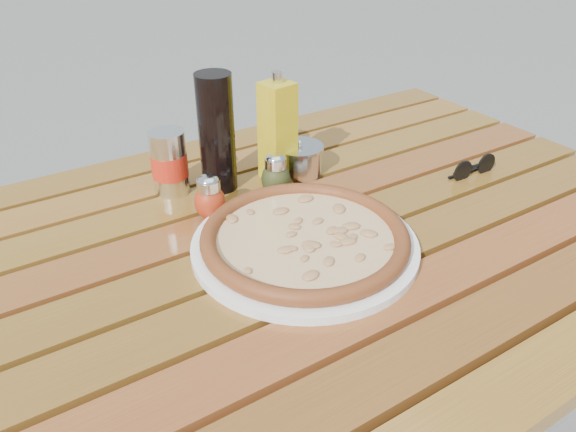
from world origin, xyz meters
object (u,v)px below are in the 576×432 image
table (294,274)px  parmesan_tin (299,159)px  pepper_shaker (210,198)px  plate (305,245)px  pizza (305,237)px  soda_can (169,163)px  dark_bottle (217,133)px  sunglasses (473,168)px  olive_oil_cruet (278,131)px  oregano_shaker (276,175)px

table → parmesan_tin: size_ratio=12.07×
pepper_shaker → parmesan_tin: size_ratio=0.71×
plate → pizza: size_ratio=1.04×
soda_can → parmesan_tin: size_ratio=1.03×
plate → parmesan_tin: parmesan_tin is taller
pizza → dark_bottle: dark_bottle is taller
parmesan_tin → pepper_shaker: bearing=-165.4°
sunglasses → pizza: bearing=-173.0°
table → pepper_shaker: size_ratio=17.07×
pizza → parmesan_tin: 0.27m
table → plate: (-0.01, -0.04, 0.08)m
dark_bottle → table: bearing=-83.7°
olive_oil_cruet → pepper_shaker: bearing=-159.4°
plate → pizza: (0.00, 0.00, 0.02)m
soda_can → sunglasses: (0.53, -0.26, -0.04)m
plate → pizza: 0.02m
pizza → parmesan_tin: size_ratio=2.98×
parmesan_tin → oregano_shaker: bearing=-150.7°
soda_can → sunglasses: soda_can is taller
oregano_shaker → olive_oil_cruet: olive_oil_cruet is taller
plate → pizza: pizza is taller
table → pepper_shaker: 0.20m
soda_can → olive_oil_cruet: size_ratio=0.57×
pepper_shaker → oregano_shaker: same height
parmesan_tin → table: bearing=-125.4°
plate → olive_oil_cruet: bearing=67.9°
pepper_shaker → sunglasses: (0.51, -0.14, -0.02)m
pizza → soda_can: size_ratio=2.88×
dark_bottle → sunglasses: dark_bottle is taller
table → dark_bottle: (-0.02, 0.22, 0.19)m
table → pepper_shaker: bearing=123.7°
pepper_shaker → olive_oil_cruet: bearing=20.6°
table → soda_can: bearing=112.9°
pepper_shaker → parmesan_tin: pepper_shaker is taller
dark_bottle → olive_oil_cruet: (0.12, -0.02, -0.01)m
pepper_shaker → olive_oil_cruet: (0.18, 0.07, 0.06)m
table → oregano_shaker: 0.19m
oregano_shaker → parmesan_tin: oregano_shaker is taller
parmesan_tin → sunglasses: (0.28, -0.19, -0.01)m
oregano_shaker → dark_bottle: size_ratio=0.37×
table → sunglasses: (0.42, -0.00, 0.09)m
pizza → soda_can: bearing=109.3°
pepper_shaker → sunglasses: size_ratio=0.74×
plate → parmesan_tin: (0.14, 0.23, 0.02)m
plate → olive_oil_cruet: size_ratio=1.71×
oregano_shaker → sunglasses: oregano_shaker is taller
oregano_shaker → dark_bottle: bearing=134.2°
olive_oil_cruet → sunglasses: 0.39m
sunglasses → oregano_shaker: bearing=160.6°
table → pizza: 0.11m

